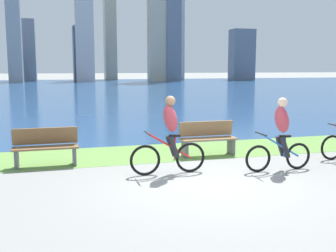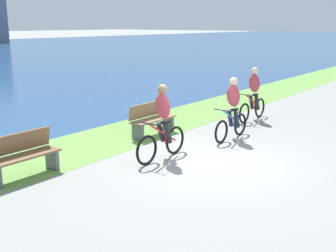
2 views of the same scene
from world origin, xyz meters
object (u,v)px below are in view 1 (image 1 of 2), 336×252
at_px(cyclist_lead, 170,136).
at_px(cyclist_trailing, 281,134).
at_px(bench_near_path, 46,147).
at_px(bench_far_along_path, 208,139).

height_order(cyclist_lead, cyclist_trailing, cyclist_lead).
height_order(cyclist_lead, bench_near_path, cyclist_lead).
bearing_deg(cyclist_lead, bench_far_along_path, 46.30).
bearing_deg(cyclist_trailing, cyclist_lead, 170.87).
bearing_deg(cyclist_trailing, bench_near_path, 159.85).
relative_size(cyclist_trailing, bench_near_path, 1.10).
bearing_deg(bench_near_path, cyclist_trailing, -20.15).
xyz_separation_m(cyclist_lead, bench_near_path, (-2.62, 1.47, -0.39)).
xyz_separation_m(bench_near_path, bench_far_along_path, (4.11, 0.08, 0.00)).
bearing_deg(cyclist_lead, cyclist_trailing, -9.13).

